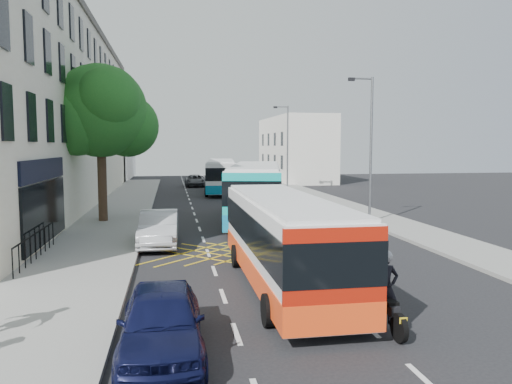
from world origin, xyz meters
name	(u,v)px	position (x,y,z in m)	size (l,w,h in m)	color
ground	(328,291)	(0.00, 0.00, 0.00)	(120.00, 120.00, 0.00)	black
pavement_left	(103,222)	(-8.50, 15.00, 0.07)	(5.00, 70.00, 0.15)	gray
pavement_right	(369,215)	(7.50, 15.00, 0.07)	(3.00, 70.00, 0.15)	gray
terrace_main	(40,113)	(-14.00, 24.49, 6.76)	(8.30, 45.00, 13.50)	beige
terrace_far	(99,141)	(-14.00, 55.00, 5.00)	(8.00, 20.00, 10.00)	silver
building_right	(294,149)	(11.00, 48.00, 4.00)	(6.00, 18.00, 8.00)	silver
street_tree	(100,112)	(-8.51, 14.97, 6.29)	(6.30, 5.70, 8.80)	#382619
lamp_near	(369,142)	(6.20, 12.00, 4.62)	(1.45, 0.15, 8.00)	slate
lamp_far	(287,143)	(6.20, 32.00, 4.62)	(1.45, 0.15, 8.00)	slate
railings	(36,244)	(-9.70, 5.30, 0.72)	(0.08, 5.60, 1.14)	black
bus_near	(284,240)	(-1.23, 0.69, 1.49)	(2.53, 10.06, 2.83)	silver
bus_mid	(256,192)	(0.17, 13.96, 1.76)	(5.08, 12.17, 3.34)	silver
bus_far	(221,176)	(-0.05, 32.14, 1.62)	(3.64, 11.15, 3.08)	silver
motorbike	(385,293)	(0.30, -3.37, 0.92)	(0.67, 2.21, 1.96)	black
parked_car_blue	(162,321)	(-4.90, -3.91, 0.73)	(1.73, 4.31, 1.47)	black
parked_car_silver	(159,228)	(-5.22, 7.92, 0.77)	(1.63, 4.66, 1.54)	#B6BABE
red_hatchback	(291,202)	(3.09, 17.46, 0.69)	(1.93, 4.75, 1.38)	#AF070B
distant_car_grey	(195,181)	(-2.10, 40.14, 0.63)	(2.10, 4.55, 1.26)	#3F4146
distant_car_dark	(254,176)	(5.50, 46.18, 0.71)	(1.49, 4.28, 1.41)	black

